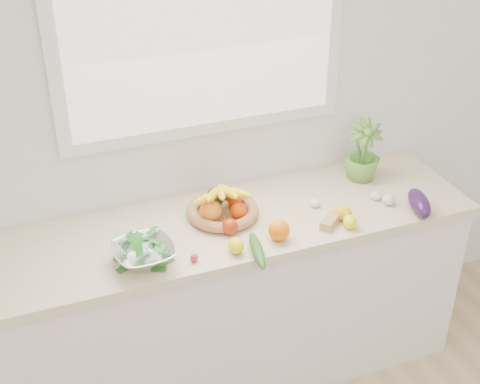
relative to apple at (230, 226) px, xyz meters
name	(u,v)px	position (x,y,z in m)	size (l,w,h in m)	color
back_wall	(203,101)	(0.03, 0.39, 0.41)	(4.50, 0.02, 2.70)	white
counter_cabinet	(229,303)	(0.03, 0.09, -0.51)	(2.20, 0.58, 0.86)	silver
countertop	(228,225)	(0.03, 0.09, -0.06)	(2.24, 0.62, 0.04)	beige
window_frame	(202,12)	(0.03, 0.38, 0.81)	(1.30, 0.03, 1.10)	white
window_pane	(203,14)	(0.03, 0.36, 0.81)	(1.18, 0.01, 0.98)	white
orange_loose	(279,230)	(0.18, -0.12, 0.01)	(0.09, 0.09, 0.09)	orange
lemon_a	(236,245)	(-0.02, -0.14, 0.00)	(0.07, 0.08, 0.07)	yellow
lemon_b	(350,222)	(0.50, -0.15, -0.01)	(0.06, 0.07, 0.06)	#FFF40D
lemon_c	(343,213)	(0.50, -0.08, 0.00)	(0.07, 0.09, 0.07)	#F0AD0D
apple	(230,226)	(0.00, 0.00, 0.00)	(0.07, 0.07, 0.07)	#A9260D
ginger	(330,221)	(0.43, -0.10, -0.02)	(0.12, 0.05, 0.04)	tan
garlic_a	(315,203)	(0.44, 0.06, -0.02)	(0.05, 0.05, 0.04)	white
garlic_b	(376,196)	(0.73, 0.02, -0.02)	(0.05, 0.05, 0.04)	silver
garlic_c	(389,200)	(0.76, -0.04, -0.01)	(0.06, 0.06, 0.05)	white
eggplant	(419,203)	(0.86, -0.14, 0.01)	(0.08, 0.22, 0.09)	#2A103C
cucumber	(257,250)	(0.05, -0.19, -0.01)	(0.05, 0.26, 0.05)	#1D5117
radish	(194,258)	(-0.20, -0.13, -0.02)	(0.03, 0.03, 0.03)	red
potted_herb	(363,153)	(0.77, 0.22, 0.10)	(0.17, 0.17, 0.31)	#578D33
fruit_basket	(222,207)	(0.02, 0.14, 0.01)	(0.39, 0.39, 0.18)	tan
colander_with_spinach	(144,250)	(-0.39, -0.07, 0.03)	(0.26, 0.26, 0.13)	silver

